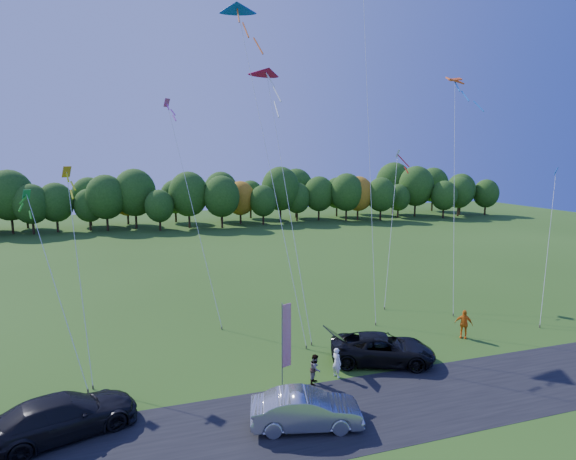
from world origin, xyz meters
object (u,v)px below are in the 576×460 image
object	(u,v)px
silver_sedan	(306,410)
feather_flag	(286,335)
person_east	(464,324)
black_suv	(382,349)

from	to	relation	value
silver_sedan	feather_flag	bearing A→B (deg)	9.38
silver_sedan	person_east	bearing A→B (deg)	-51.79
silver_sedan	feather_flag	size ratio (longest dim) A/B	1.08
black_suv	person_east	xyz separation A→B (m)	(6.82, 1.61, 0.12)
person_east	feather_flag	distance (m)	13.24
person_east	feather_flag	world-z (taller)	feather_flag
black_suv	person_east	size ratio (longest dim) A/B	3.13
silver_sedan	person_east	xyz separation A→B (m)	(13.10, 6.23, 0.15)
black_suv	silver_sedan	distance (m)	7.80
person_east	black_suv	bearing A→B (deg)	-124.38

